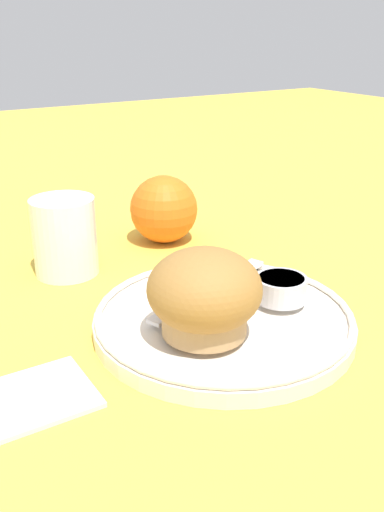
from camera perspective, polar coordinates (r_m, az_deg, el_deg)
ground_plane at (r=0.52m, az=1.89°, el=-7.71°), size 3.00×3.00×0.00m
plate at (r=0.52m, az=3.35°, el=-6.48°), size 0.23×0.23×0.02m
muffin at (r=0.46m, az=1.26°, el=-3.87°), size 0.09×0.09×0.07m
cream_ramekin at (r=0.53m, az=8.88°, el=-3.11°), size 0.05×0.05×0.02m
berry_pair at (r=0.55m, az=-1.23°, el=-2.65°), size 0.03×0.01×0.01m
butter_knife at (r=0.55m, az=1.90°, el=-3.32°), size 0.16×0.07×0.00m
orange_fruit at (r=0.71m, az=-2.84°, el=4.70°), size 0.08×0.08×0.08m
juice_glass at (r=0.63m, az=-12.61°, el=1.92°), size 0.07×0.07×0.09m
folded_napkin at (r=0.44m, az=-18.62°, el=-14.03°), size 0.13×0.07×0.01m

